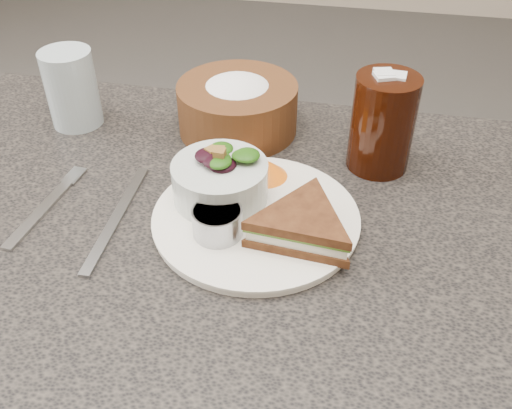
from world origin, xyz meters
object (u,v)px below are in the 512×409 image
object	(u,v)px
dressing_ramekin	(217,222)
bread_basket	(237,100)
salad_bowl	(220,175)
dinner_plate	(256,219)
water_glass	(72,88)
sandwich	(302,226)
dining_table	(217,381)
cola_glass	(383,120)

from	to	relation	value
dressing_ramekin	bread_basket	xyz separation A→B (m)	(-0.04, 0.27, 0.02)
salad_bowl	bread_basket	xyz separation A→B (m)	(-0.02, 0.20, 0.01)
dinner_plate	water_glass	world-z (taller)	water_glass
salad_bowl	sandwich	bearing A→B (deg)	-26.95
dining_table	bread_basket	world-z (taller)	bread_basket
dining_table	bread_basket	bearing A→B (deg)	91.58
dinner_plate	water_glass	bearing A→B (deg)	150.26
sandwich	dressing_ramekin	size ratio (longest dim) A/B	2.44
dinner_plate	sandwich	size ratio (longest dim) A/B	1.75
sandwich	bread_basket	bearing A→B (deg)	123.80
dressing_ramekin	water_glass	bearing A→B (deg)	141.57
dinner_plate	cola_glass	bearing A→B (deg)	48.04
cola_glass	salad_bowl	bearing A→B (deg)	-145.78
dressing_ramekin	bread_basket	bearing A→B (deg)	97.50
sandwich	salad_bowl	size ratio (longest dim) A/B	1.20
water_glass	salad_bowl	bearing A→B (deg)	-30.18
dinner_plate	salad_bowl	world-z (taller)	salad_bowl
salad_bowl	dining_table	bearing A→B (deg)	-114.32
dressing_ramekin	salad_bowl	bearing A→B (deg)	101.31
dressing_ramekin	cola_glass	bearing A→B (deg)	48.03
sandwich	dressing_ramekin	world-z (taller)	sandwich
dining_table	cola_glass	distance (m)	0.53
dining_table	dinner_plate	distance (m)	0.39
water_glass	dining_table	bearing A→B (deg)	-36.20
dining_table	water_glass	xyz separation A→B (m)	(-0.28, 0.20, 0.44)
cola_glass	water_glass	bearing A→B (deg)	176.77
dinner_plate	sandwich	distance (m)	0.08
sandwich	cola_glass	world-z (taller)	cola_glass
dressing_ramekin	water_glass	xyz separation A→B (m)	(-0.31, 0.24, 0.03)
bread_basket	cola_glass	size ratio (longest dim) A/B	1.24
bread_basket	dinner_plate	bearing A→B (deg)	-71.50
cola_glass	water_glass	distance (m)	0.50
dinner_plate	bread_basket	bearing A→B (deg)	108.50
cola_glass	sandwich	bearing A→B (deg)	-113.36
dining_table	sandwich	bearing A→B (deg)	-11.82
dining_table	sandwich	size ratio (longest dim) A/B	6.46
dressing_ramekin	cola_glass	xyz separation A→B (m)	(0.19, 0.21, 0.05)
dressing_ramekin	cola_glass	size ratio (longest dim) A/B	0.41
bread_basket	water_glass	distance (m)	0.27
bread_basket	cola_glass	bearing A→B (deg)	-14.33
salad_bowl	cola_glass	bearing A→B (deg)	34.22
dinner_plate	cola_glass	size ratio (longest dim) A/B	1.74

